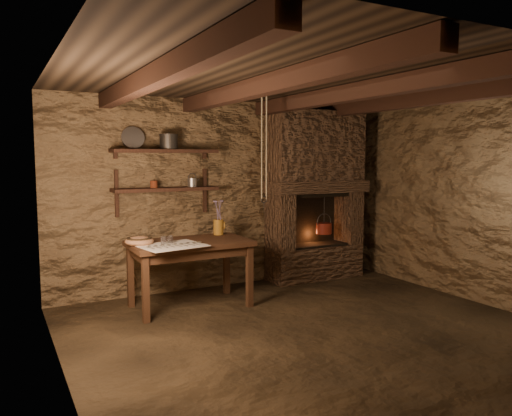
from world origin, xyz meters
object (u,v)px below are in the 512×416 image
work_table (190,271)px  red_pot (324,228)px  stoneware_jug (219,220)px  iron_stockpot (169,143)px  wooden_bowl (139,241)px

work_table → red_pot: size_ratio=2.44×
stoneware_jug → work_table: bearing=-158.8°
stoneware_jug → iron_stockpot: 1.09m
red_pot → wooden_bowl: bearing=-171.6°
iron_stockpot → red_pot: 2.46m
stoneware_jug → wooden_bowl: bearing=-174.8°
stoneware_jug → red_pot: bearing=-2.7°
work_table → wooden_bowl: (-0.56, 0.02, 0.38)m
work_table → wooden_bowl: size_ratio=4.31×
work_table → iron_stockpot: iron_stockpot is taller
red_pot → iron_stockpot: bearing=176.8°
red_pot → work_table: bearing=-168.9°
stoneware_jug → wooden_bowl: (-1.03, -0.24, -0.15)m
stoneware_jug → iron_stockpot: iron_stockpot is taller
work_table → red_pot: (2.13, 0.42, 0.30)m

